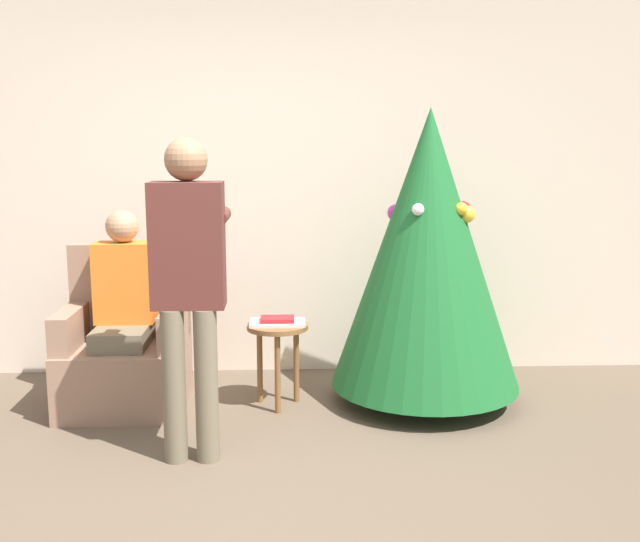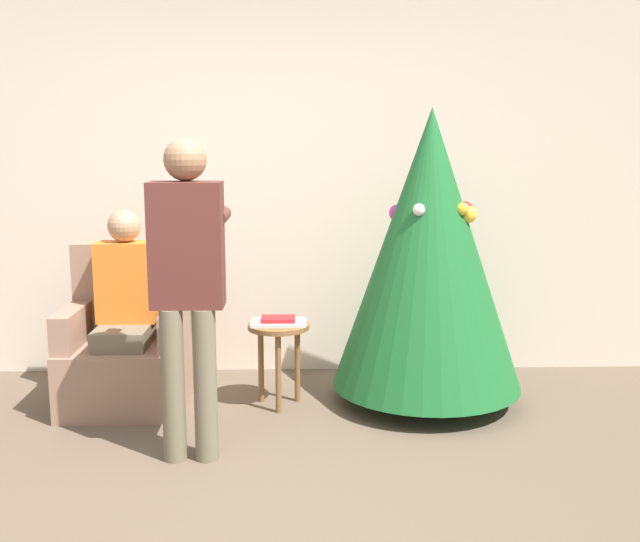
{
  "view_description": "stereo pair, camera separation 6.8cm",
  "coord_description": "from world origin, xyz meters",
  "px_view_note": "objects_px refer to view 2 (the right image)",
  "views": [
    {
      "loc": [
        0.17,
        -3.03,
        1.64
      ],
      "look_at": [
        0.34,
        1.08,
        0.92
      ],
      "focal_mm": 42.0,
      "sensor_mm": 36.0,
      "label": 1
    },
    {
      "loc": [
        0.24,
        -3.03,
        1.64
      ],
      "look_at": [
        0.34,
        1.08,
        0.92
      ],
      "focal_mm": 42.0,
      "sensor_mm": 36.0,
      "label": 2
    }
  ],
  "objects_px": {
    "person_seated": "(125,302)",
    "side_stool": "(279,339)",
    "christmas_tree": "(429,250)",
    "armchair": "(128,351)",
    "person_standing": "(188,272)"
  },
  "relations": [
    {
      "from": "armchair",
      "to": "person_standing",
      "type": "bearing_deg",
      "value": -57.65
    },
    {
      "from": "person_seated",
      "to": "side_stool",
      "type": "relative_size",
      "value": 2.34
    },
    {
      "from": "armchair",
      "to": "side_stool",
      "type": "distance_m",
      "value": 0.95
    },
    {
      "from": "side_stool",
      "to": "armchair",
      "type": "bearing_deg",
      "value": 176.29
    },
    {
      "from": "christmas_tree",
      "to": "person_seated",
      "type": "xyz_separation_m",
      "value": [
        -1.88,
        -0.02,
        -0.31
      ]
    },
    {
      "from": "armchair",
      "to": "christmas_tree",
      "type": "bearing_deg",
      "value": -0.39
    },
    {
      "from": "person_seated",
      "to": "side_stool",
      "type": "xyz_separation_m",
      "value": [
        0.95,
        -0.03,
        -0.24
      ]
    },
    {
      "from": "person_standing",
      "to": "christmas_tree",
      "type": "bearing_deg",
      "value": 30.08
    },
    {
      "from": "christmas_tree",
      "to": "armchair",
      "type": "height_order",
      "value": "christmas_tree"
    },
    {
      "from": "armchair",
      "to": "side_stool",
      "type": "height_order",
      "value": "armchair"
    },
    {
      "from": "person_standing",
      "to": "armchair",
      "type": "bearing_deg",
      "value": 122.35
    },
    {
      "from": "christmas_tree",
      "to": "armchair",
      "type": "relative_size",
      "value": 1.85
    },
    {
      "from": "side_stool",
      "to": "christmas_tree",
      "type": "bearing_deg",
      "value": 2.99
    },
    {
      "from": "christmas_tree",
      "to": "person_standing",
      "type": "distance_m",
      "value": 1.58
    },
    {
      "from": "person_seated",
      "to": "christmas_tree",
      "type": "bearing_deg",
      "value": 0.55
    }
  ]
}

